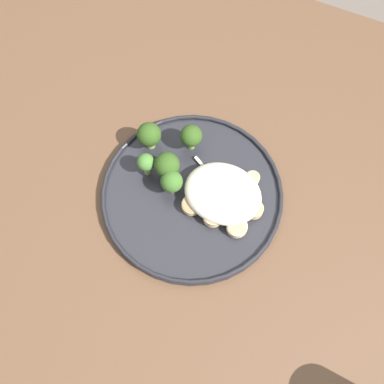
{
  "coord_description": "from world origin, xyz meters",
  "views": [
    {
      "loc": [
        0.09,
        -0.25,
        1.47
      ],
      "look_at": [
        -0.03,
        0.03,
        0.76
      ],
      "focal_mm": 45.59,
      "sensor_mm": 36.0,
      "label": 1
    }
  ],
  "objects_px": {
    "seared_scallop_rear_pale": "(213,216)",
    "broccoli_floret_beside_noodles": "(172,182)",
    "seared_scallop_center_golden": "(237,226)",
    "broccoli_floret_rear_charred": "(167,165)",
    "broccoli_floret_center_pile": "(146,163)",
    "seared_scallop_half_hidden": "(254,210)",
    "seared_scallop_left_edge": "(208,179)",
    "seared_scallop_front_small": "(192,205)",
    "seared_scallop_large_seared": "(253,178)",
    "broccoli_floret_near_rim": "(191,136)",
    "seared_scallop_right_edge": "(214,200)",
    "dinner_plate": "(192,195)",
    "broccoli_floret_split_head": "(149,135)"
  },
  "relations": [
    {
      "from": "seared_scallop_half_hidden",
      "to": "seared_scallop_center_golden",
      "type": "bearing_deg",
      "value": -112.21
    },
    {
      "from": "seared_scallop_rear_pale",
      "to": "broccoli_floret_beside_noodles",
      "type": "xyz_separation_m",
      "value": [
        -0.08,
        0.02,
        0.02
      ]
    },
    {
      "from": "broccoli_floret_split_head",
      "to": "seared_scallop_left_edge",
      "type": "bearing_deg",
      "value": -11.44
    },
    {
      "from": "seared_scallop_rear_pale",
      "to": "broccoli_floret_center_pile",
      "type": "xyz_separation_m",
      "value": [
        -0.13,
        0.03,
        0.02
      ]
    },
    {
      "from": "seared_scallop_large_seared",
      "to": "seared_scallop_right_edge",
      "type": "relative_size",
      "value": 0.88
    },
    {
      "from": "dinner_plate",
      "to": "seared_scallop_right_edge",
      "type": "bearing_deg",
      "value": -0.08
    },
    {
      "from": "seared_scallop_rear_pale",
      "to": "seared_scallop_center_golden",
      "type": "height_order",
      "value": "seared_scallop_rear_pale"
    },
    {
      "from": "dinner_plate",
      "to": "seared_scallop_right_edge",
      "type": "distance_m",
      "value": 0.04
    },
    {
      "from": "broccoli_floret_center_pile",
      "to": "broccoli_floret_beside_noodles",
      "type": "bearing_deg",
      "value": -14.05
    },
    {
      "from": "seared_scallop_large_seared",
      "to": "broccoli_floret_beside_noodles",
      "type": "relative_size",
      "value": 0.44
    },
    {
      "from": "seared_scallop_large_seared",
      "to": "seared_scallop_half_hidden",
      "type": "xyz_separation_m",
      "value": [
        0.02,
        -0.05,
        0.0
      ]
    },
    {
      "from": "seared_scallop_large_seared",
      "to": "broccoli_floret_split_head",
      "type": "bearing_deg",
      "value": -177.88
    },
    {
      "from": "broccoli_floret_split_head",
      "to": "broccoli_floret_beside_noodles",
      "type": "height_order",
      "value": "broccoli_floret_split_head"
    },
    {
      "from": "seared_scallop_large_seared",
      "to": "broccoli_floret_beside_noodles",
      "type": "bearing_deg",
      "value": -149.33
    },
    {
      "from": "broccoli_floret_beside_noodles",
      "to": "seared_scallop_half_hidden",
      "type": "bearing_deg",
      "value": 7.16
    },
    {
      "from": "seared_scallop_large_seared",
      "to": "broccoli_floret_center_pile",
      "type": "xyz_separation_m",
      "value": [
        -0.16,
        -0.05,
        0.02
      ]
    },
    {
      "from": "seared_scallop_left_edge",
      "to": "broccoli_floret_beside_noodles",
      "type": "distance_m",
      "value": 0.06
    },
    {
      "from": "seared_scallop_half_hidden",
      "to": "seared_scallop_front_small",
      "type": "height_order",
      "value": "seared_scallop_half_hidden"
    },
    {
      "from": "broccoli_floret_split_head",
      "to": "broccoli_floret_rear_charred",
      "type": "bearing_deg",
      "value": -37.79
    },
    {
      "from": "seared_scallop_front_small",
      "to": "broccoli_floret_beside_noodles",
      "type": "bearing_deg",
      "value": 159.57
    },
    {
      "from": "seared_scallop_right_edge",
      "to": "broccoli_floret_center_pile",
      "type": "bearing_deg",
      "value": 176.76
    },
    {
      "from": "broccoli_floret_beside_noodles",
      "to": "seared_scallop_center_golden",
      "type": "bearing_deg",
      "value": -8.57
    },
    {
      "from": "seared_scallop_large_seared",
      "to": "seared_scallop_right_edge",
      "type": "xyz_separation_m",
      "value": [
        -0.04,
        -0.06,
        0.0
      ]
    },
    {
      "from": "seared_scallop_center_golden",
      "to": "broccoli_floret_rear_charred",
      "type": "height_order",
      "value": "broccoli_floret_rear_charred"
    },
    {
      "from": "seared_scallop_rear_pale",
      "to": "broccoli_floret_split_head",
      "type": "distance_m",
      "value": 0.17
    },
    {
      "from": "seared_scallop_center_golden",
      "to": "broccoli_floret_beside_noodles",
      "type": "xyz_separation_m",
      "value": [
        -0.12,
        0.02,
        0.02
      ]
    },
    {
      "from": "seared_scallop_right_edge",
      "to": "broccoli_floret_near_rim",
      "type": "xyz_separation_m",
      "value": [
        -0.07,
        0.08,
        0.02
      ]
    },
    {
      "from": "seared_scallop_half_hidden",
      "to": "broccoli_floret_rear_charred",
      "type": "xyz_separation_m",
      "value": [
        -0.15,
        0.0,
        0.03
      ]
    },
    {
      "from": "seared_scallop_large_seared",
      "to": "seared_scallop_rear_pale",
      "type": "xyz_separation_m",
      "value": [
        -0.03,
        -0.08,
        0.0
      ]
    },
    {
      "from": "seared_scallop_front_small",
      "to": "seared_scallop_center_golden",
      "type": "xyz_separation_m",
      "value": [
        0.08,
        -0.0,
        -0.0
      ]
    },
    {
      "from": "dinner_plate",
      "to": "broccoli_floret_split_head",
      "type": "height_order",
      "value": "broccoli_floret_split_head"
    },
    {
      "from": "seared_scallop_large_seared",
      "to": "seared_scallop_right_edge",
      "type": "distance_m",
      "value": 0.07
    },
    {
      "from": "broccoli_floret_center_pile",
      "to": "seared_scallop_half_hidden",
      "type": "bearing_deg",
      "value": 1.3
    },
    {
      "from": "seared_scallop_center_golden",
      "to": "dinner_plate",
      "type": "bearing_deg",
      "value": 164.73
    },
    {
      "from": "seared_scallop_rear_pale",
      "to": "dinner_plate",
      "type": "bearing_deg",
      "value": 152.78
    },
    {
      "from": "dinner_plate",
      "to": "broccoli_floret_center_pile",
      "type": "height_order",
      "value": "broccoli_floret_center_pile"
    },
    {
      "from": "seared_scallop_large_seared",
      "to": "broccoli_floret_beside_noodles",
      "type": "xyz_separation_m",
      "value": [
        -0.11,
        -0.07,
        0.02
      ]
    },
    {
      "from": "broccoli_floret_beside_noodles",
      "to": "broccoli_floret_center_pile",
      "type": "xyz_separation_m",
      "value": [
        -0.05,
        0.01,
        0.0
      ]
    },
    {
      "from": "seared_scallop_right_edge",
      "to": "seared_scallop_front_small",
      "type": "bearing_deg",
      "value": -144.24
    },
    {
      "from": "broccoli_floret_near_rim",
      "to": "broccoli_floret_beside_noodles",
      "type": "xyz_separation_m",
      "value": [
        0.0,
        -0.08,
        -0.0
      ]
    },
    {
      "from": "seared_scallop_left_edge",
      "to": "broccoli_floret_beside_noodles",
      "type": "bearing_deg",
      "value": -142.37
    },
    {
      "from": "seared_scallop_half_hidden",
      "to": "seared_scallop_center_golden",
      "type": "relative_size",
      "value": 0.87
    },
    {
      "from": "seared_scallop_large_seared",
      "to": "broccoli_floret_near_rim",
      "type": "xyz_separation_m",
      "value": [
        -0.11,
        0.02,
        0.02
      ]
    },
    {
      "from": "seared_scallop_center_golden",
      "to": "broccoli_floret_rear_charred",
      "type": "relative_size",
      "value": 0.54
    },
    {
      "from": "seared_scallop_rear_pale",
      "to": "seared_scallop_right_edge",
      "type": "xyz_separation_m",
      "value": [
        -0.01,
        0.02,
        -0.0
      ]
    },
    {
      "from": "seared_scallop_rear_pale",
      "to": "broccoli_floret_split_head",
      "type": "height_order",
      "value": "broccoli_floret_split_head"
    },
    {
      "from": "seared_scallop_half_hidden",
      "to": "seared_scallop_right_edge",
      "type": "relative_size",
      "value": 1.07
    },
    {
      "from": "broccoli_floret_beside_noodles",
      "to": "seared_scallop_left_edge",
      "type": "bearing_deg",
      "value": 37.63
    },
    {
      "from": "dinner_plate",
      "to": "seared_scallop_right_edge",
      "type": "xyz_separation_m",
      "value": [
        0.04,
        -0.0,
        0.01
      ]
    },
    {
      "from": "broccoli_floret_near_rim",
      "to": "broccoli_floret_rear_charred",
      "type": "xyz_separation_m",
      "value": [
        -0.01,
        -0.06,
        0.0
      ]
    }
  ]
}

